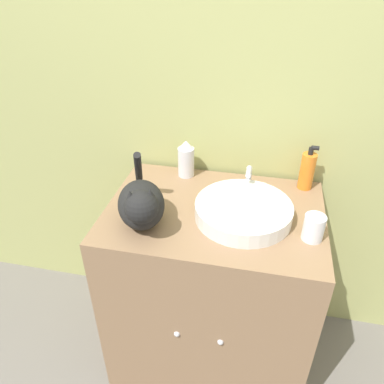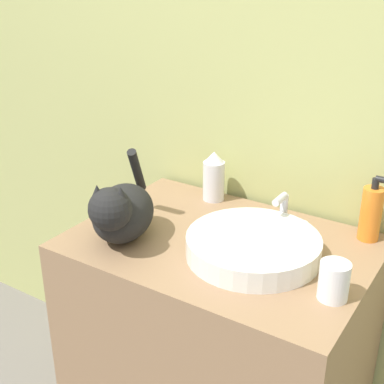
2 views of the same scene
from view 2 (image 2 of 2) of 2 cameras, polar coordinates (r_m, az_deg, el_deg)
wall_back at (r=1.69m, az=9.37°, el=11.38°), size 6.00×0.05×2.50m
vanity_cabinet at (r=1.78m, az=2.81°, el=-17.43°), size 0.84×0.62×0.86m
sink_basin at (r=1.46m, az=6.54°, el=-5.78°), size 0.36×0.36×0.06m
faucet at (r=1.61m, az=9.63°, el=-2.34°), size 0.16×0.08×0.12m
cat at (r=1.51m, az=-7.60°, el=-2.03°), size 0.24×0.36×0.23m
soap_bottle at (r=1.59m, az=18.57°, el=-2.13°), size 0.06×0.06×0.20m
spray_bottle at (r=1.77m, az=2.34°, el=1.65°), size 0.07×0.07×0.17m
cup at (r=1.32m, az=14.90°, el=-9.16°), size 0.07×0.07×0.10m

